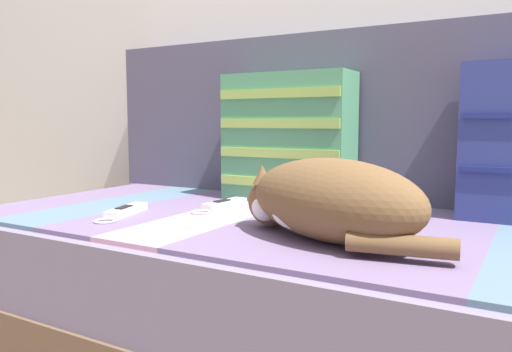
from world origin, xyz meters
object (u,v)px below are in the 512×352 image
(game_remote_far, at_px, (223,205))
(game_remote_near, at_px, (125,211))
(couch, at_px, (328,294))
(sleeping_cat, at_px, (325,201))
(throw_pillow_striped, at_px, (288,138))

(game_remote_far, bearing_deg, game_remote_near, -127.72)
(game_remote_near, bearing_deg, couch, 22.37)
(sleeping_cat, height_order, game_remote_far, sleeping_cat)
(game_remote_near, xyz_separation_m, game_remote_far, (0.15, 0.20, -0.00))
(throw_pillow_striped, bearing_deg, game_remote_near, -121.73)
(throw_pillow_striped, distance_m, game_remote_near, 0.49)
(throw_pillow_striped, bearing_deg, game_remote_far, -114.79)
(game_remote_far, bearing_deg, couch, -2.17)
(game_remote_near, relative_size, game_remote_far, 1.03)
(throw_pillow_striped, xyz_separation_m, sleeping_cat, (0.27, -0.39, -0.10))
(game_remote_far, bearing_deg, throw_pillow_striped, 65.21)
(throw_pillow_striped, bearing_deg, couch, -44.71)
(couch, height_order, sleeping_cat, sleeping_cat)
(couch, bearing_deg, game_remote_far, 177.83)
(couch, bearing_deg, throw_pillow_striped, 135.29)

